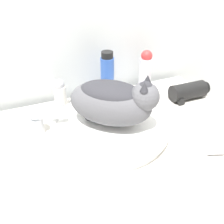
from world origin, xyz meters
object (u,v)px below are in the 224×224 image
(faucet, at_px, (39,118))
(lotion_bottle_white, at_px, (145,71))
(deodorant_stick, at_px, (60,94))
(shampoo_bottle_tall, at_px, (107,76))
(cat, at_px, (113,100))
(hair_dryer, at_px, (188,91))

(faucet, bearing_deg, lotion_bottle_white, 36.35)
(deodorant_stick, bearing_deg, faucet, -125.80)
(shampoo_bottle_tall, relative_size, lotion_bottle_white, 1.10)
(cat, distance_m, deodorant_stick, 0.28)
(faucet, bearing_deg, cat, -0.53)
(shampoo_bottle_tall, bearing_deg, cat, -106.70)
(hair_dryer, bearing_deg, cat, -165.24)
(cat, bearing_deg, shampoo_bottle_tall, 112.65)
(faucet, distance_m, shampoo_bottle_tall, 0.35)
(deodorant_stick, height_order, lotion_bottle_white, lotion_bottle_white)
(hair_dryer, bearing_deg, shampoo_bottle_tall, 157.55)
(lotion_bottle_white, bearing_deg, deodorant_stick, 180.00)
(deodorant_stick, distance_m, hair_dryer, 0.55)
(faucet, height_order, shampoo_bottle_tall, shampoo_bottle_tall)
(shampoo_bottle_tall, distance_m, deodorant_stick, 0.21)
(deodorant_stick, relative_size, hair_dryer, 0.72)
(faucet, bearing_deg, deodorant_stick, 74.38)
(deodorant_stick, bearing_deg, cat, -59.72)
(deodorant_stick, distance_m, lotion_bottle_white, 0.39)
(cat, xyz_separation_m, shampoo_bottle_tall, (0.07, 0.24, -0.03))
(faucet, xyz_separation_m, deodorant_stick, (0.10, 0.14, 0.00))
(cat, bearing_deg, faucet, -161.36)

